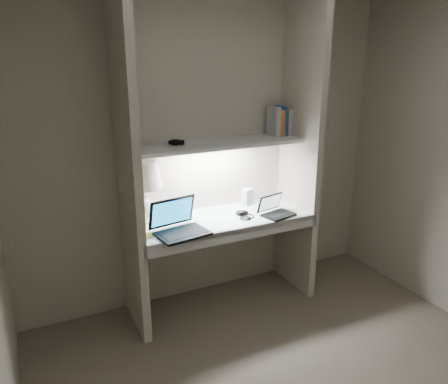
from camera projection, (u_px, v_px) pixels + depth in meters
back_wall at (208, 152)px, 3.60m from camera, size 3.20×0.01×2.50m
alcove_panel_left at (128, 170)px, 3.07m from camera, size 0.06×0.55×2.50m
alcove_panel_right at (300, 150)px, 3.67m from camera, size 0.06×0.55×2.50m
desk at (222, 220)px, 3.52m from camera, size 1.40×0.55×0.04m
desk_apron at (237, 235)px, 3.30m from camera, size 1.46×0.03×0.10m
shelf at (217, 144)px, 3.42m from camera, size 1.40×0.36×0.03m
strip_light at (217, 147)px, 3.42m from camera, size 0.60×0.04×0.02m
table_lamp at (140, 182)px, 3.30m from camera, size 0.34×0.34×0.50m
laptop_main at (179, 225)px, 3.20m from camera, size 0.41×0.37×0.25m
laptop_netbook at (275, 210)px, 3.56m from camera, size 0.29×0.27×0.16m
speaker at (247, 197)px, 3.79m from camera, size 0.12×0.11×0.14m
mouse at (242, 213)px, 3.56m from camera, size 0.12×0.09×0.04m
cable_coil at (247, 216)px, 3.52m from camera, size 0.13×0.13×0.01m
sticky_note at (148, 236)px, 3.16m from camera, size 0.11×0.11×0.00m
book_row at (283, 121)px, 3.70m from camera, size 0.23×0.16×0.25m
shelf_box at (135, 140)px, 3.15m from camera, size 0.09×0.08×0.13m
shelf_gadget at (175, 142)px, 3.30m from camera, size 0.13×0.11×0.05m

